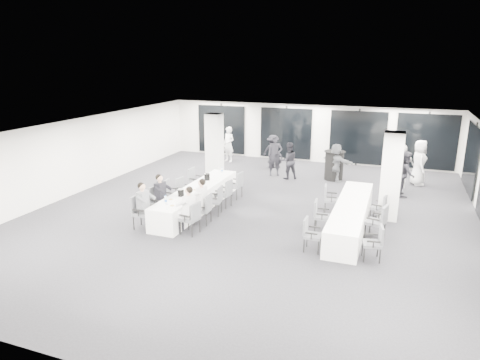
% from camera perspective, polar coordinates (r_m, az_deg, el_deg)
% --- Properties ---
extents(room, '(14.04, 16.04, 2.84)m').
position_cam_1_polar(room, '(14.68, 6.50, 1.76)').
color(room, black).
rests_on(room, ground).
extents(column_left, '(0.60, 0.60, 2.80)m').
position_cam_1_polar(column_left, '(17.78, -3.43, 4.35)').
color(column_left, silver).
rests_on(column_left, floor).
extents(column_right, '(0.60, 0.60, 2.80)m').
position_cam_1_polar(column_right, '(14.17, 19.49, 0.47)').
color(column_right, silver).
rests_on(column_right, floor).
extents(banquet_table_main, '(0.90, 5.00, 0.75)m').
position_cam_1_polar(banquet_table_main, '(14.60, -5.72, -2.44)').
color(banquet_table_main, white).
rests_on(banquet_table_main, floor).
extents(banquet_table_side, '(0.90, 5.00, 0.75)m').
position_cam_1_polar(banquet_table_side, '(13.36, 14.53, -4.64)').
color(banquet_table_side, white).
rests_on(banquet_table_side, floor).
extents(cocktail_table, '(0.88, 0.88, 1.22)m').
position_cam_1_polar(cocktail_table, '(18.43, 12.43, 1.93)').
color(cocktail_table, black).
rests_on(cocktail_table, floor).
extents(chair_main_left_near, '(0.54, 0.60, 1.02)m').
position_cam_1_polar(chair_main_left_near, '(13.18, -13.16, -3.88)').
color(chair_main_left_near, '#4B4D52').
rests_on(chair_main_left_near, floor).
extents(chair_main_left_second, '(0.59, 0.63, 1.00)m').
position_cam_1_polar(chair_main_left_second, '(13.99, -10.86, -2.62)').
color(chair_main_left_second, '#4B4D52').
rests_on(chair_main_left_second, floor).
extents(chair_main_left_mid, '(0.57, 0.62, 1.01)m').
position_cam_1_polar(chair_main_left_mid, '(14.65, -9.23, -1.68)').
color(chair_main_left_mid, '#4B4D52').
rests_on(chair_main_left_mid, floor).
extents(chair_main_left_fourth, '(0.52, 0.54, 0.86)m').
position_cam_1_polar(chair_main_left_fourth, '(15.37, -7.62, -1.09)').
color(chair_main_left_fourth, '#4B4D52').
rests_on(chair_main_left_fourth, floor).
extents(chair_main_left_far, '(0.51, 0.57, 0.98)m').
position_cam_1_polar(chair_main_left_far, '(16.21, -6.02, 0.10)').
color(chair_main_left_far, '#4B4D52').
rests_on(chair_main_left_far, floor).
extents(chair_main_right_near, '(0.55, 0.59, 0.97)m').
position_cam_1_polar(chair_main_right_near, '(12.47, -6.40, -4.83)').
color(chair_main_right_near, '#4B4D52').
rests_on(chair_main_right_near, floor).
extents(chair_main_right_second, '(0.50, 0.55, 0.94)m').
position_cam_1_polar(chair_main_right_second, '(13.22, -4.69, -3.65)').
color(chair_main_right_second, '#4B4D52').
rests_on(chair_main_right_second, floor).
extents(chair_main_right_mid, '(0.55, 0.59, 0.96)m').
position_cam_1_polar(chair_main_right_mid, '(13.96, -3.18, -2.50)').
color(chair_main_right_mid, '#4B4D52').
rests_on(chair_main_right_mid, floor).
extents(chair_main_right_fourth, '(0.52, 0.57, 0.96)m').
position_cam_1_polar(chair_main_right_fourth, '(14.64, -1.96, -1.60)').
color(chair_main_right_fourth, '#4B4D52').
rests_on(chair_main_right_fourth, floor).
extents(chair_main_right_far, '(0.55, 0.60, 0.98)m').
position_cam_1_polar(chair_main_right_far, '(15.56, -0.49, -0.48)').
color(chair_main_right_far, '#4B4D52').
rests_on(chair_main_right_far, floor).
extents(chair_side_left_near, '(0.45, 0.51, 0.89)m').
position_cam_1_polar(chair_side_left_near, '(11.55, 9.33, -6.91)').
color(chair_side_left_near, '#4B4D52').
rests_on(chair_side_left_near, floor).
extents(chair_side_left_mid, '(0.51, 0.56, 0.93)m').
position_cam_1_polar(chair_side_left_mid, '(12.87, 10.61, -4.44)').
color(chair_side_left_mid, '#4B4D52').
rests_on(chair_side_left_mid, floor).
extents(chair_side_left_far, '(0.53, 0.57, 0.93)m').
position_cam_1_polar(chair_side_left_far, '(14.45, 11.81, -2.24)').
color(chair_side_left_far, '#4B4D52').
rests_on(chair_side_left_far, floor).
extents(chair_side_right_near, '(0.54, 0.57, 0.92)m').
position_cam_1_polar(chair_side_right_near, '(11.39, 17.60, -7.73)').
color(chair_side_right_near, '#4B4D52').
rests_on(chair_side_right_near, floor).
extents(chair_side_right_mid, '(0.61, 0.64, 1.00)m').
position_cam_1_polar(chair_side_right_mid, '(12.69, 18.05, -5.06)').
color(chair_side_right_mid, '#4B4D52').
rests_on(chair_side_right_mid, floor).
extents(chair_side_right_far, '(0.53, 0.56, 0.88)m').
position_cam_1_polar(chair_side_right_far, '(14.12, 18.30, -3.30)').
color(chair_side_right_far, '#4B4D52').
rests_on(chair_side_right_far, floor).
extents(seated_guest_a, '(0.50, 0.38, 1.44)m').
position_cam_1_polar(seated_guest_a, '(13.01, -12.58, -3.01)').
color(seated_guest_a, slate).
rests_on(seated_guest_a, floor).
extents(seated_guest_b, '(0.50, 0.38, 1.44)m').
position_cam_1_polar(seated_guest_b, '(13.81, -10.35, -1.77)').
color(seated_guest_b, black).
rests_on(seated_guest_b, floor).
extents(seated_guest_c, '(0.50, 0.38, 1.44)m').
position_cam_1_polar(seated_guest_c, '(12.47, -7.09, -3.58)').
color(seated_guest_c, silver).
rests_on(seated_guest_c, floor).
extents(seated_guest_d, '(0.50, 0.38, 1.44)m').
position_cam_1_polar(seated_guest_d, '(13.19, -5.38, -2.43)').
color(seated_guest_d, silver).
rests_on(seated_guest_d, floor).
extents(standing_guest_a, '(0.91, 0.84, 2.01)m').
position_cam_1_polar(standing_guest_a, '(18.64, 4.68, 3.62)').
color(standing_guest_a, black).
rests_on(standing_guest_a, floor).
extents(standing_guest_b, '(1.01, 0.90, 1.78)m').
position_cam_1_polar(standing_guest_b, '(18.18, 6.49, 2.90)').
color(standing_guest_b, black).
rests_on(standing_guest_b, floor).
extents(standing_guest_c, '(1.24, 0.82, 1.75)m').
position_cam_1_polar(standing_guest_c, '(20.01, 4.38, 4.10)').
color(standing_guest_c, black).
rests_on(standing_guest_c, floor).
extents(standing_guest_d, '(1.33, 1.18, 1.98)m').
position_cam_1_polar(standing_guest_d, '(17.88, 20.86, 2.05)').
color(standing_guest_d, silver).
rests_on(standing_guest_d, floor).
extents(standing_guest_e, '(0.78, 1.09, 2.07)m').
position_cam_1_polar(standing_guest_e, '(18.63, 22.81, 2.51)').
color(standing_guest_e, silver).
rests_on(standing_guest_e, floor).
extents(standing_guest_f, '(1.75, 1.38, 1.80)m').
position_cam_1_polar(standing_guest_f, '(18.14, 12.67, 2.60)').
color(standing_guest_f, slate).
rests_on(standing_guest_f, floor).
extents(standing_guest_g, '(0.88, 0.80, 1.96)m').
position_cam_1_polar(standing_guest_g, '(21.19, -1.52, 5.09)').
color(standing_guest_g, silver).
rests_on(standing_guest_g, floor).
extents(standing_guest_h, '(0.68, 0.99, 1.91)m').
position_cam_1_polar(standing_guest_h, '(16.90, 21.18, 1.15)').
color(standing_guest_h, black).
rests_on(standing_guest_h, floor).
extents(ice_bucket_near, '(0.20, 0.20, 0.23)m').
position_cam_1_polar(ice_bucket_near, '(13.64, -7.89, -1.67)').
color(ice_bucket_near, black).
rests_on(ice_bucket_near, banquet_table_main).
extents(ice_bucket_far, '(0.21, 0.21, 0.23)m').
position_cam_1_polar(ice_bucket_far, '(15.34, -4.42, 0.42)').
color(ice_bucket_far, black).
rests_on(ice_bucket_far, banquet_table_main).
extents(water_bottle_a, '(0.08, 0.08, 0.24)m').
position_cam_1_polar(water_bottle_a, '(13.00, -9.87, -2.63)').
color(water_bottle_a, silver).
rests_on(water_bottle_a, banquet_table_main).
extents(water_bottle_b, '(0.07, 0.07, 0.23)m').
position_cam_1_polar(water_bottle_b, '(14.74, -4.96, -0.24)').
color(water_bottle_b, silver).
rests_on(water_bottle_b, banquet_table_main).
extents(water_bottle_c, '(0.06, 0.06, 0.19)m').
position_cam_1_polar(water_bottle_c, '(16.32, -2.41, 1.33)').
color(water_bottle_c, silver).
rests_on(water_bottle_c, banquet_table_main).
extents(plate_a, '(0.19, 0.19, 0.03)m').
position_cam_1_polar(plate_a, '(13.35, -9.23, -2.58)').
color(plate_a, white).
rests_on(plate_a, banquet_table_main).
extents(plate_b, '(0.22, 0.22, 0.03)m').
position_cam_1_polar(plate_b, '(12.78, -9.03, -3.41)').
color(plate_b, white).
rests_on(plate_b, banquet_table_main).
extents(plate_c, '(0.20, 0.20, 0.03)m').
position_cam_1_polar(plate_c, '(14.22, -6.04, -1.31)').
color(plate_c, white).
rests_on(plate_c, banquet_table_main).
extents(wine_glass, '(0.08, 0.08, 0.21)m').
position_cam_1_polar(wine_glass, '(12.49, -9.74, -3.21)').
color(wine_glass, silver).
rests_on(wine_glass, banquet_table_main).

